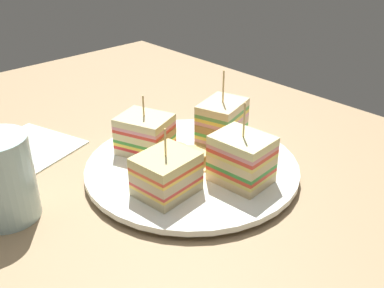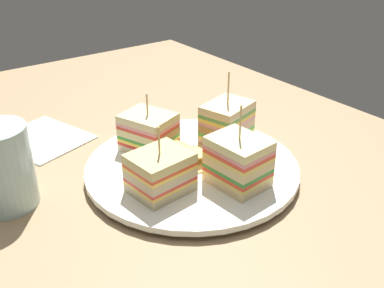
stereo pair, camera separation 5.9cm
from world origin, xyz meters
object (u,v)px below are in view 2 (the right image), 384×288
chip_pile (187,154)px  drinking_glass (3,172)px  napkin (43,138)px  sandwich_wedge_0 (227,125)px  sandwich_wedge_2 (161,172)px  spoon (224,124)px  sandwich_wedge_1 (149,132)px  sandwich_wedge_3 (238,162)px  plate (192,167)px

chip_pile → drinking_glass: size_ratio=0.74×
napkin → sandwich_wedge_0: bearing=-135.4°
sandwich_wedge_2 → chip_pile: size_ratio=1.13×
spoon → sandwich_wedge_1: bearing=-36.7°
sandwich_wedge_1 → chip_pile: 6.68cm
napkin → drinking_glass: 17.50cm
sandwich_wedge_2 → napkin: bearing=97.8°
sandwich_wedge_1 → spoon: sandwich_wedge_1 is taller
chip_pile → spoon: chip_pile is taller
sandwich_wedge_0 → sandwich_wedge_3: bearing=40.8°
spoon → napkin: bearing=-69.8°
chip_pile → plate: bearing=-162.8°
sandwich_wedge_0 → sandwich_wedge_2: sandwich_wedge_0 is taller
plate → sandwich_wedge_3: size_ratio=2.71×
spoon → sandwich_wedge_3: bearing=11.6°
plate → drinking_glass: bearing=71.2°
sandwich_wedge_2 → sandwich_wedge_3: 9.49cm
plate → sandwich_wedge_1: sandwich_wedge_1 is taller
sandwich_wedge_2 → drinking_glass: bearing=140.0°
plate → spoon: size_ratio=2.49×
sandwich_wedge_0 → sandwich_wedge_2: (-4.32, 13.98, -0.69)cm
drinking_glass → napkin: bearing=-33.3°
sandwich_wedge_0 → chip_pile: (-0.65, 7.46, -2.02)cm
sandwich_wedge_2 → sandwich_wedge_3: size_ratio=0.81×
sandwich_wedge_0 → drinking_glass: 29.94cm
chip_pile → drinking_glass: (6.70, 21.86, 1.82)cm
sandwich_wedge_0 → sandwich_wedge_2: bearing=0.7°
spoon → drinking_glass: 35.30cm
sandwich_wedge_1 → drinking_glass: bearing=-112.3°
plate → chip_pile: size_ratio=3.80×
sandwich_wedge_0 → spoon: sandwich_wedge_0 is taller
napkin → sandwich_wedge_2: bearing=-166.2°
chip_pile → napkin: chip_pile is taller
sandwich_wedge_1 → chip_pile: (-6.15, -2.13, -1.50)cm
sandwich_wedge_3 → chip_pile: size_ratio=1.40×
spoon → sandwich_wedge_2: bearing=-12.6°
chip_pile → sandwich_wedge_2: bearing=119.4°
sandwich_wedge_2 → plate: bearing=16.9°
sandwich_wedge_2 → chip_pile: 7.60cm
sandwich_wedge_0 → drinking_glass: (6.04, 29.32, -0.20)cm
sandwich_wedge_2 → spoon: bearing=24.1°
sandwich_wedge_1 → sandwich_wedge_3: size_ratio=0.80×
sandwich_wedge_2 → sandwich_wedge_0: bearing=11.2°
sandwich_wedge_1 → spoon: bearing=75.3°
plate → napkin: size_ratio=2.18×
plate → sandwich_wedge_2: 7.96cm
plate → sandwich_wedge_0: sandwich_wedge_0 is taller
sandwich_wedge_1 → drinking_glass: size_ratio=0.83×
sandwich_wedge_1 → napkin: bearing=-165.6°
sandwich_wedge_1 → sandwich_wedge_2: 10.76cm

